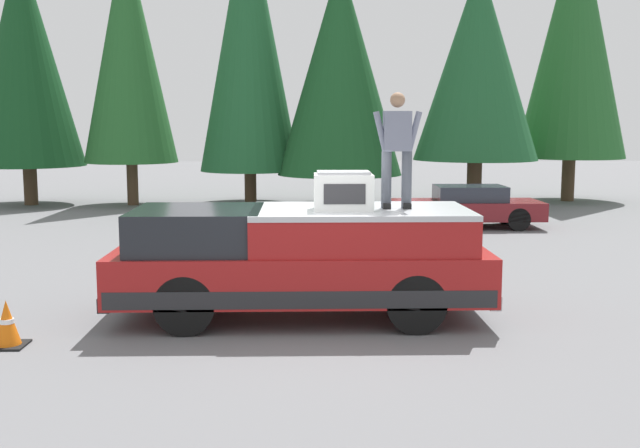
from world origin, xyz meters
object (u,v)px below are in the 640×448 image
at_px(person_on_truck_bed, 397,147).
at_px(traffic_cone, 7,325).
at_px(pickup_truck, 301,260).
at_px(compressor_unit, 343,191).
at_px(parked_car_maroon, 467,207).

bearing_deg(person_on_truck_bed, traffic_cone, 104.63).
height_order(pickup_truck, compressor_unit, compressor_unit).
distance_m(person_on_truck_bed, parked_car_maroon, 10.31).
distance_m(person_on_truck_bed, traffic_cone, 5.88).
distance_m(pickup_truck, compressor_unit, 1.23).
height_order(person_on_truck_bed, traffic_cone, person_on_truck_bed).
distance_m(pickup_truck, traffic_cone, 4.12).
bearing_deg(parked_car_maroon, pickup_truck, 154.41).
bearing_deg(traffic_cone, pickup_truck, -70.53).
height_order(compressor_unit, parked_car_maroon, compressor_unit).
relative_size(pickup_truck, parked_car_maroon, 1.35).
distance_m(parked_car_maroon, traffic_cone, 13.85).
relative_size(pickup_truck, traffic_cone, 8.94).
height_order(pickup_truck, person_on_truck_bed, person_on_truck_bed).
bearing_deg(compressor_unit, pickup_truck, 73.08).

